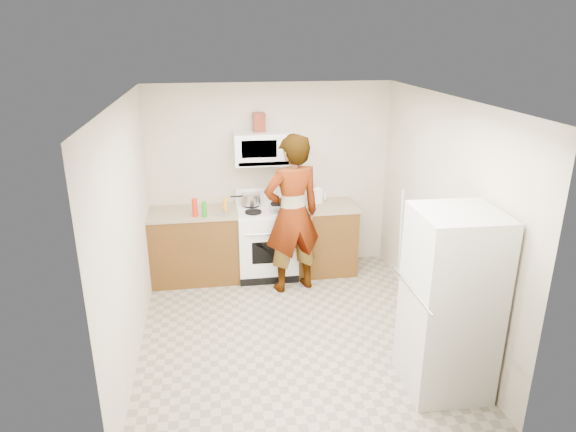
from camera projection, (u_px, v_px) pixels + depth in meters
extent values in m
plane|color=gray|center=(292.00, 332.00, 5.60)|extent=(3.60, 3.60, 0.00)
cube|color=beige|center=(271.00, 178.00, 6.85)|extent=(3.20, 0.02, 2.50)
cube|color=beige|center=(440.00, 217.00, 5.41)|extent=(0.02, 3.60, 2.50)
cube|color=brown|center=(195.00, 247.00, 6.69)|extent=(1.12, 0.62, 0.90)
cube|color=gray|center=(193.00, 213.00, 6.53)|extent=(1.14, 0.64, 0.03)
cube|color=brown|center=(324.00, 239.00, 6.94)|extent=(0.80, 0.62, 0.90)
cube|color=gray|center=(325.00, 206.00, 6.78)|extent=(0.82, 0.64, 0.03)
cube|color=white|center=(267.00, 243.00, 6.81)|extent=(0.76, 0.65, 0.90)
cube|color=white|center=(266.00, 210.00, 6.65)|extent=(0.76, 0.62, 0.03)
cube|color=white|center=(264.00, 195.00, 6.88)|extent=(0.76, 0.08, 0.20)
cube|color=white|center=(264.00, 148.00, 6.52)|extent=(0.76, 0.38, 0.40)
imported|color=tan|center=(292.00, 214.00, 6.24)|extent=(0.82, 0.65, 1.99)
cube|color=white|center=(450.00, 303.00, 4.49)|extent=(0.72, 0.72, 1.70)
cylinder|color=white|center=(317.00, 195.00, 6.87)|extent=(0.19, 0.19, 0.18)
cube|color=maroon|center=(259.00, 122.00, 6.45)|extent=(0.16, 0.16, 0.24)
cylinder|color=#B4B4B8|center=(251.00, 199.00, 6.74)|extent=(0.29, 0.29, 0.14)
cube|color=white|center=(279.00, 210.00, 6.52)|extent=(0.26, 0.18, 0.05)
cylinder|color=red|center=(195.00, 208.00, 6.32)|extent=(0.07, 0.07, 0.23)
cylinder|color=orange|center=(225.00, 205.00, 6.50)|extent=(0.06, 0.06, 0.18)
cylinder|color=#1E8E19|center=(204.00, 209.00, 6.30)|extent=(0.07, 0.07, 0.20)
cylinder|color=silver|center=(223.00, 214.00, 6.44)|extent=(0.31, 0.31, 0.01)
cylinder|color=white|center=(401.00, 236.00, 6.48)|extent=(0.16, 0.26, 1.30)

